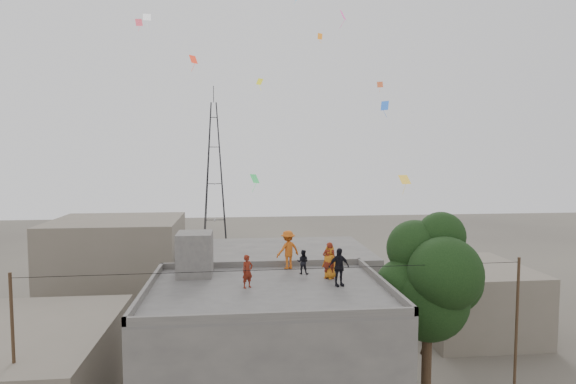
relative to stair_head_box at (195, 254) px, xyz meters
name	(u,v)px	position (x,y,z in m)	size (l,w,h in m)	color
main_building	(268,359)	(3.20, -2.60, -4.05)	(10.00, 8.00, 6.10)	#53504E
parapet	(267,285)	(3.20, -2.60, -0.85)	(10.00, 8.00, 0.30)	#53504E
stair_head_box	(195,254)	(0.00, 0.00, 0.00)	(1.60, 1.80, 2.00)	#53504E
neighbor_west	(17,374)	(-7.80, -0.60, -5.10)	(8.00, 10.00, 4.00)	#696153
neighbor_north	(283,283)	(5.20, 11.40, -4.60)	(12.00, 9.00, 5.00)	#53504E
neighbor_northwest	(117,267)	(-6.80, 13.40, -3.60)	(9.00, 8.00, 7.00)	#696153
neighbor_east	(469,298)	(17.20, 7.40, -4.90)	(7.00, 8.00, 4.40)	#696153
tree	(431,280)	(10.57, -2.00, -1.00)	(4.90, 4.60, 9.10)	black
utility_line	(282,353)	(3.70, -3.85, -3.27)	(20.12, 0.62, 7.40)	black
transmission_tower	(215,176)	(-0.80, 37.40, 1.97)	(2.97, 2.97, 20.01)	black
person_red_adult	(329,260)	(6.08, -1.27, -0.16)	(0.61, 0.40, 1.67)	maroon
person_orange_child	(330,262)	(6.10, -1.24, -0.25)	(0.73, 0.48, 1.50)	#C56C16
person_dark_child	(303,262)	(5.01, -0.29, -0.43)	(0.55, 0.43, 1.14)	black
person_dark_adult	(339,267)	(6.25, -2.51, -0.18)	(0.96, 0.40, 1.63)	black
person_orange_adult	(288,250)	(4.43, 0.80, -0.06)	(1.22, 0.70, 1.89)	#C75816
person_red_child	(247,271)	(2.38, -2.38, -0.30)	(0.51, 0.33, 1.40)	maroon
kites	(287,62)	(4.74, 4.50, 9.66)	(15.56, 14.59, 12.88)	#FF361A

